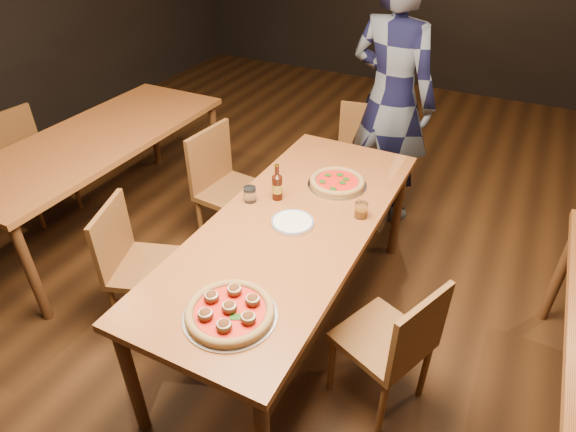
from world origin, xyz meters
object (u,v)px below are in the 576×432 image
at_px(plate_stack, 293,223).
at_px(chair_nbr_left, 34,165).
at_px(pizza_meatball, 230,311).
at_px(chair_main_e, 383,338).
at_px(chair_end, 360,167).
at_px(beer_bottle, 277,187).
at_px(table_main, 292,233).
at_px(diner, 391,99).
at_px(table_left, 96,145).
at_px(water_glass, 250,194).
at_px(chair_main_nw, 150,267).
at_px(pizza_margherita, 337,182).
at_px(amber_glass, 361,210).
at_px(chair_main_sw, 235,192).

bearing_deg(plate_stack, chair_nbr_left, 174.99).
bearing_deg(chair_nbr_left, pizza_meatball, -105.49).
height_order(chair_main_e, chair_end, chair_end).
distance_m(plate_stack, beer_bottle, 0.27).
xyz_separation_m(table_main, chair_end, (-0.05, 1.24, -0.22)).
bearing_deg(beer_bottle, diner, 79.02).
bearing_deg(table_left, diner, 32.73).
xyz_separation_m(chair_main_e, chair_end, (-0.65, 1.47, 0.05)).
relative_size(table_left, water_glass, 23.15).
height_order(chair_main_nw, chair_nbr_left, chair_nbr_left).
relative_size(chair_end, pizza_margherita, 2.66).
bearing_deg(pizza_margherita, plate_stack, -97.03).
bearing_deg(beer_bottle, pizza_margherita, 49.53).
xyz_separation_m(table_main, pizza_margherita, (0.07, 0.45, 0.09)).
bearing_deg(pizza_margherita, beer_bottle, -130.47).
xyz_separation_m(table_left, chair_main_nw, (0.97, -0.64, -0.26)).
height_order(amber_glass, diner, diner).
bearing_deg(chair_main_nw, plate_stack, -85.40).
relative_size(chair_end, water_glass, 10.58).
xyz_separation_m(plate_stack, water_glass, (-0.31, 0.09, 0.03)).
bearing_deg(amber_glass, chair_main_sw, 163.11).
distance_m(chair_end, diner, 0.53).
distance_m(chair_main_sw, chair_main_e, 1.50).
distance_m(table_main, table_left, 1.73).
bearing_deg(table_left, beer_bottle, -5.00).
xyz_separation_m(chair_end, water_glass, (-0.25, -1.16, 0.34)).
distance_m(table_main, chair_main_nw, 0.85).
bearing_deg(pizza_margherita, table_left, -175.07).
distance_m(chair_main_e, diner, 1.83).
distance_m(chair_nbr_left, plate_stack, 2.35).
bearing_deg(chair_main_e, chair_end, -133.91).
bearing_deg(chair_end, pizza_margherita, -91.76).
bearing_deg(pizza_meatball, chair_end, 93.34).
bearing_deg(water_glass, beer_bottle, 36.10).
bearing_deg(chair_main_sw, chair_main_e, -114.97).
bearing_deg(chair_main_e, pizza_meatball, -26.33).
relative_size(chair_main_sw, chair_nbr_left, 1.07).
xyz_separation_m(chair_nbr_left, diner, (2.37, 1.25, 0.51)).
relative_size(chair_nbr_left, pizza_meatball, 2.21).
relative_size(plate_stack, amber_glass, 2.57).
height_order(pizza_meatball, plate_stack, pizza_meatball).
distance_m(pizza_meatball, pizza_margherita, 1.16).
bearing_deg(chair_main_sw, table_main, -121.41).
bearing_deg(pizza_meatball, water_glass, 115.18).
height_order(table_main, water_glass, water_glass).
distance_m(chair_main_sw, pizza_meatball, 1.47).
distance_m(chair_main_nw, chair_main_e, 1.34).
bearing_deg(water_glass, diner, 74.79).
height_order(chair_main_nw, plate_stack, chair_main_nw).
bearing_deg(pizza_meatball, diner, 89.96).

